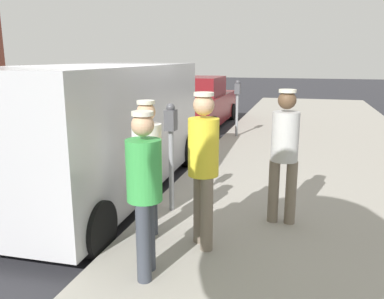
% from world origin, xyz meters
% --- Properties ---
extents(ground_plane, '(80.00, 80.00, 0.00)m').
position_xyz_m(ground_plane, '(0.00, 0.00, 0.00)').
color(ground_plane, '#2D2D33').
extents(sidewalk_slab, '(5.00, 32.00, 0.15)m').
position_xyz_m(sidewalk_slab, '(3.50, 0.00, 0.07)').
color(sidewalk_slab, '#9E998E').
rests_on(sidewalk_slab, ground).
extents(parking_meter_near, '(0.14, 0.18, 1.52)m').
position_xyz_m(parking_meter_near, '(1.35, -0.58, 1.18)').
color(parking_meter_near, gray).
rests_on(parking_meter_near, sidewalk_slab).
extents(parking_meter_far, '(0.14, 0.18, 1.52)m').
position_xyz_m(parking_meter_far, '(1.35, 5.08, 1.18)').
color(parking_meter_far, gray).
rests_on(parking_meter_far, sidewalk_slab).
extents(pedestrian_in_white, '(0.34, 0.36, 1.65)m').
position_xyz_m(pedestrian_in_white, '(1.37, -1.52, 1.09)').
color(pedestrian_in_white, '#383D47').
rests_on(pedestrian_in_white, sidewalk_slab).
extents(pedestrian_in_gray, '(0.36, 0.34, 1.74)m').
position_xyz_m(pedestrian_in_gray, '(2.87, -0.61, 1.15)').
color(pedestrian_in_gray, '#726656').
rests_on(pedestrian_in_gray, sidewalk_slab).
extents(pedestrian_in_green, '(0.34, 0.36, 1.64)m').
position_xyz_m(pedestrian_in_green, '(1.66, -2.30, 1.09)').
color(pedestrian_in_green, '#383D47').
rests_on(pedestrian_in_green, sidewalk_slab).
extents(pedestrian_in_yellow, '(0.34, 0.34, 1.76)m').
position_xyz_m(pedestrian_in_yellow, '(2.04, -1.54, 1.17)').
color(pedestrian_in_yellow, '#726656').
rests_on(pedestrian_in_yellow, sidewalk_slab).
extents(parked_van, '(2.25, 5.25, 2.15)m').
position_xyz_m(parked_van, '(-0.15, 0.19, 1.15)').
color(parked_van, '#BCBCC1').
rests_on(parked_van, ground).
extents(parked_sedan_ahead, '(1.96, 4.41, 1.65)m').
position_xyz_m(parked_sedan_ahead, '(-0.32, 7.19, 0.75)').
color(parked_sedan_ahead, maroon).
rests_on(parked_sedan_ahead, ground).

